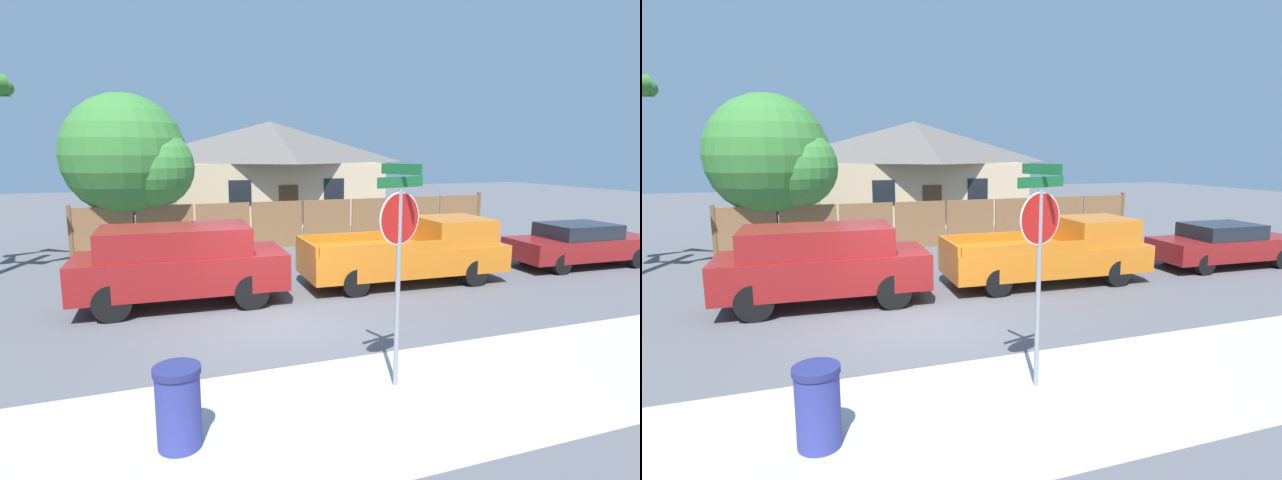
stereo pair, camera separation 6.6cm
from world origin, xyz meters
TOP-DOWN VIEW (x-y plane):
  - ground_plane at (0.00, 0.00)m, footprint 80.00×80.00m
  - sidewalk_strip at (0.00, -3.60)m, footprint 36.00×3.20m
  - wooden_fence at (3.09, 8.22)m, footprint 15.80×0.12m
  - house at (3.78, 15.75)m, footprint 10.65×7.01m
  - oak_tree at (-2.80, 8.96)m, footprint 4.35×4.15m
  - red_suv at (-1.77, 2.12)m, footprint 4.73×2.07m
  - orange_pickup at (4.23, 2.11)m, footprint 5.48×2.10m
  - parked_sedan at (10.11, 2.12)m, footprint 4.63×1.89m
  - stop_sign at (0.92, -3.16)m, footprint 0.84×0.75m
  - trash_bin at (-2.24, -3.72)m, footprint 0.56×0.56m

SIDE VIEW (x-z plane):
  - ground_plane at x=0.00m, z-range 0.00..0.00m
  - sidewalk_strip at x=0.00m, z-range 0.00..0.01m
  - trash_bin at x=-2.24m, z-range 0.01..1.01m
  - parked_sedan at x=10.11m, z-range 0.03..1.35m
  - orange_pickup at x=4.23m, z-range -0.04..1.67m
  - wooden_fence at x=3.09m, z-range -0.05..1.76m
  - red_suv at x=-1.77m, z-range 0.09..1.90m
  - stop_sign at x=0.92m, z-range 0.59..3.88m
  - house at x=3.78m, z-range 0.09..5.12m
  - oak_tree at x=-2.80m, z-range 0.55..6.00m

